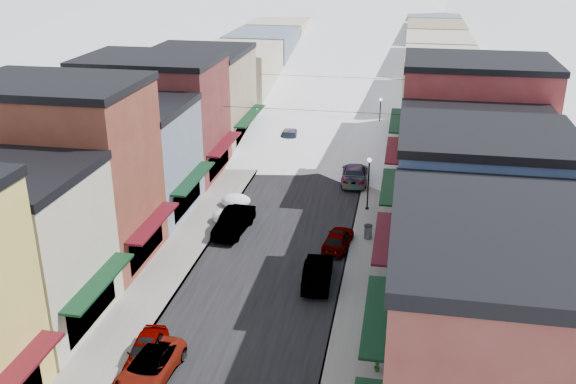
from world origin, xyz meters
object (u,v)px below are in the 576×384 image
at_px(car_silver_sedan, 146,351).
at_px(car_green_sedan, 318,272).
at_px(car_white_suv, 149,367).
at_px(trash_can, 368,231).
at_px(car_dark_hatch, 234,222).
at_px(streetlamp_near, 369,177).

relative_size(car_silver_sedan, car_green_sedan, 0.85).
xyz_separation_m(car_white_suv, trash_can, (9.81, 18.04, -0.01)).
relative_size(car_white_suv, car_silver_sedan, 1.20).
xyz_separation_m(car_white_suv, car_silver_sedan, (-0.68, 1.23, 0.02)).
distance_m(car_white_suv, car_dark_hatch, 17.52).
height_order(car_white_suv, car_green_sedan, car_green_sedan).
relative_size(trash_can, streetlamp_near, 0.24).
distance_m(car_green_sedan, trash_can, 7.49).
height_order(car_green_sedan, streetlamp_near, streetlamp_near).
xyz_separation_m(car_dark_hatch, car_green_sedan, (7.30, -6.43, -0.05)).
relative_size(car_green_sedan, trash_can, 4.68).
height_order(car_silver_sedan, trash_can, car_silver_sedan).
height_order(car_silver_sedan, car_dark_hatch, car_dark_hatch).
height_order(car_silver_sedan, car_green_sedan, car_green_sedan).
height_order(car_white_suv, streetlamp_near, streetlamp_near).
xyz_separation_m(car_silver_sedan, streetlamp_near, (10.06, 22.24, 2.22)).
distance_m(car_silver_sedan, car_green_sedan, 12.52).
height_order(car_white_suv, car_dark_hatch, car_dark_hatch).
distance_m(car_silver_sedan, streetlamp_near, 24.51).
height_order(car_dark_hatch, trash_can, car_dark_hatch).
bearing_deg(streetlamp_near, car_dark_hatch, -148.34).
bearing_deg(car_green_sedan, car_silver_sedan, 48.81).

